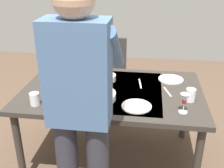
% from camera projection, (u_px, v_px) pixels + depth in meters
% --- Properties ---
extents(ground_plane, '(6.00, 6.00, 0.00)m').
position_uv_depth(ground_plane, '(112.00, 156.00, 2.68)').
color(ground_plane, brown).
extents(dining_table, '(1.55, 1.00, 0.72)m').
position_uv_depth(dining_table, '(112.00, 96.00, 2.41)').
color(dining_table, '#332D28').
rests_on(dining_table, ground_plane).
extents(chair_near, '(0.40, 0.40, 0.91)m').
position_uv_depth(chair_near, '(109.00, 72.00, 3.28)').
color(chair_near, black).
rests_on(chair_near, ground_plane).
extents(person_server, '(0.42, 0.61, 1.69)m').
position_uv_depth(person_server, '(80.00, 107.00, 1.60)').
color(person_server, '#2D2D38').
rests_on(person_server, ground_plane).
extents(wine_bottle, '(0.07, 0.07, 0.30)m').
position_uv_depth(wine_bottle, '(60.00, 81.00, 2.27)').
color(wine_bottle, black).
rests_on(wine_bottle, dining_table).
extents(wine_glass_left, '(0.07, 0.07, 0.15)m').
position_uv_depth(wine_glass_left, '(184.00, 100.00, 1.98)').
color(wine_glass_left, white).
rests_on(wine_glass_left, dining_table).
extents(water_cup_near_left, '(0.07, 0.07, 0.10)m').
position_uv_depth(water_cup_near_left, '(35.00, 99.00, 2.10)').
color(water_cup_near_left, silver).
rests_on(water_cup_near_left, dining_table).
extents(water_cup_near_right, '(0.07, 0.07, 0.09)m').
position_uv_depth(water_cup_near_right, '(68.00, 97.00, 2.15)').
color(water_cup_near_right, silver).
rests_on(water_cup_near_right, dining_table).
extents(water_cup_far_left, '(0.08, 0.08, 0.10)m').
position_uv_depth(water_cup_far_left, '(191.00, 95.00, 2.16)').
color(water_cup_far_left, silver).
rests_on(water_cup_far_left, dining_table).
extents(serving_bowl_pasta, '(0.30, 0.30, 0.07)m').
position_uv_depth(serving_bowl_pasta, '(97.00, 95.00, 2.20)').
color(serving_bowl_pasta, silver).
rests_on(serving_bowl_pasta, dining_table).
extents(side_bowl_salad, '(0.18, 0.18, 0.07)m').
position_uv_depth(side_bowl_salad, '(75.00, 79.00, 2.51)').
color(side_bowl_salad, silver).
rests_on(side_bowl_salad, dining_table).
extents(side_bowl_bread, '(0.16, 0.16, 0.07)m').
position_uv_depth(side_bowl_bread, '(107.00, 77.00, 2.54)').
color(side_bowl_bread, silver).
rests_on(side_bowl_bread, dining_table).
extents(dinner_plate_near, '(0.23, 0.23, 0.01)m').
position_uv_depth(dinner_plate_near, '(136.00, 106.00, 2.09)').
color(dinner_plate_near, silver).
rests_on(dinner_plate_near, dining_table).
extents(dinner_plate_far, '(0.23, 0.23, 0.01)m').
position_uv_depth(dinner_plate_far, '(171.00, 79.00, 2.56)').
color(dinner_plate_far, silver).
rests_on(dinner_plate_far, dining_table).
extents(table_knife, '(0.04, 0.20, 0.00)m').
position_uv_depth(table_knife, '(140.00, 84.00, 2.48)').
color(table_knife, silver).
rests_on(table_knife, dining_table).
extents(table_fork, '(0.07, 0.18, 0.00)m').
position_uv_depth(table_fork, '(167.00, 92.00, 2.33)').
color(table_fork, silver).
rests_on(table_fork, dining_table).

